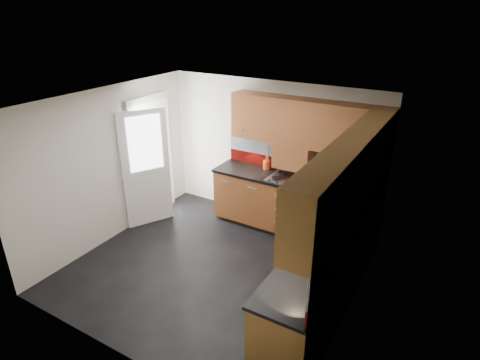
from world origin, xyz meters
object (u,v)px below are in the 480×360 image
Objects in this scene: gas_hob at (288,178)px; toaster at (308,173)px; food_processor at (332,222)px; utensil_pot at (267,164)px.

toaster is (0.25, 0.18, 0.07)m from gas_hob.
food_processor reaches higher than toaster.
toaster is at bearing 121.79° from food_processor.
gas_hob is 1.45× the size of utensil_pot.
food_processor is (0.86, -1.38, 0.05)m from toaster.
toaster is at bearing 35.86° from gas_hob.
gas_hob is 0.54m from utensil_pot.
toaster is 0.86× the size of food_processor.
utensil_pot is 1.65× the size of toaster.
utensil_pot is 1.41× the size of food_processor.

